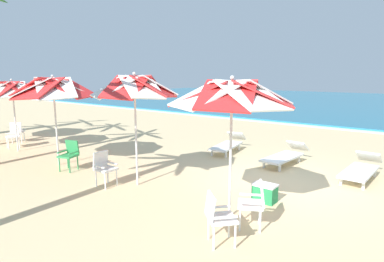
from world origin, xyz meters
The scene contains 16 objects.
ground_plane centered at (0.00, 0.00, 0.00)m, with size 80.00×80.00×0.00m, color beige.
surf_foam centered at (0.00, 9.86, 0.01)m, with size 80.00×0.70×0.01m, color white.
beach_umbrella_0 centered at (0.01, -2.45, 2.38)m, with size 2.37×2.37×2.72m.
plastic_chair_0 centered at (0.39, -3.44, 0.50)m, with size 0.63×0.63×0.87m.
plastic_chair_1 centered at (0.59, -2.57, 0.50)m, with size 0.62×0.60×0.87m.
beach_umbrella_1 centered at (-2.77, -2.32, 2.43)m, with size 2.11×2.11×2.81m.
plastic_chair_2 centered at (-3.37, -2.86, 0.50)m, with size 0.48×0.45×0.87m.
beach_umbrella_2 centered at (-6.02, -2.59, 2.35)m, with size 2.57×2.57×2.75m.
plastic_chair_3 centered at (-5.27, -2.66, 0.50)m, with size 0.56×0.58×0.87m.
beach_umbrella_3 centered at (-8.89, -2.56, 2.23)m, with size 2.16×2.16×2.61m.
plastic_chair_4 centered at (-9.53, -2.38, 0.50)m, with size 0.53×0.56×0.87m.
plastic_chair_5 centered at (-10.42, -1.91, 0.50)m, with size 0.63×0.63×0.87m.
sun_lounger_0 centered at (1.56, 1.67, 0.28)m, with size 0.71×2.17×0.62m.
sun_lounger_1 centered at (-0.58, 1.83, 0.28)m, with size 0.80×2.19×0.62m.
sun_lounger_2 centered at (-2.83, 2.11, 0.28)m, with size 0.99×2.22×0.62m.
cooler_box centered at (0.22, -1.33, 0.20)m, with size 0.50×0.34×0.40m.
Camera 1 is at (3.01, -7.45, 2.72)m, focal length 29.54 mm.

